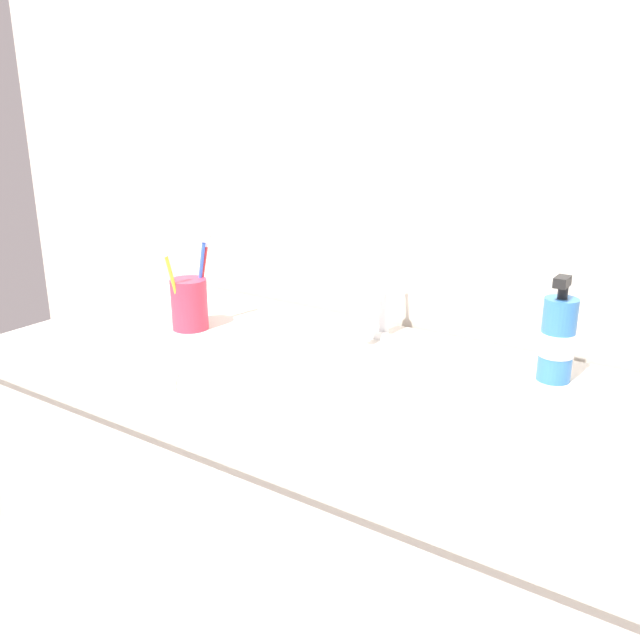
{
  "coord_description": "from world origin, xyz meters",
  "views": [
    {
      "loc": [
        0.56,
        -0.88,
        1.29
      ],
      "look_at": [
        -0.02,
        -0.0,
        0.95
      ],
      "focal_mm": 37.63,
      "sensor_mm": 36.0,
      "label": 1
    }
  ],
  "objects": [
    {
      "name": "sink_basin",
      "position": [
        -0.02,
        -0.03,
        0.81
      ],
      "size": [
        0.49,
        0.49,
        0.12
      ],
      "color": "white",
      "rests_on": "vanity_counter"
    },
    {
      "name": "toothbrush_blue",
      "position": [
        -0.35,
        0.06,
        0.97
      ],
      "size": [
        0.02,
        0.04,
        0.19
      ],
      "color": "blue",
      "rests_on": "toothbrush_cup"
    },
    {
      "name": "toothbrush_cup",
      "position": [
        -0.36,
        0.03,
        0.91
      ],
      "size": [
        0.07,
        0.07,
        0.1
      ],
      "primitive_type": "cylinder",
      "color": "#D8334C",
      "rests_on": "vanity_counter"
    },
    {
      "name": "vanity_counter",
      "position": [
        0.0,
        0.0,
        0.43
      ],
      "size": [
        1.29,
        0.57,
        0.86
      ],
      "color": "silver",
      "rests_on": "ground"
    },
    {
      "name": "soap_dispenser",
      "position": [
        0.31,
        0.18,
        0.93
      ],
      "size": [
        0.06,
        0.06,
        0.18
      ],
      "color": "#3372BF",
      "rests_on": "vanity_counter"
    },
    {
      "name": "faucet",
      "position": [
        -0.02,
        0.2,
        0.93
      ],
      "size": [
        0.02,
        0.15,
        0.13
      ],
      "color": "silver",
      "rests_on": "sink_basin"
    },
    {
      "name": "toothbrush_red",
      "position": [
        -0.35,
        0.07,
        0.96
      ],
      "size": [
        0.03,
        0.04,
        0.18
      ],
      "color": "red",
      "rests_on": "toothbrush_cup"
    },
    {
      "name": "tiled_wall_back",
      "position": [
        0.0,
        0.32,
        1.2
      ],
      "size": [
        2.49,
        0.04,
        2.4
      ],
      "primitive_type": "cube",
      "color": "beige",
      "rests_on": "ground"
    },
    {
      "name": "toothbrush_yellow",
      "position": [
        -0.36,
        -0.0,
        0.96
      ],
      "size": [
        0.01,
        0.05,
        0.18
      ],
      "color": "yellow",
      "rests_on": "toothbrush_cup"
    }
  ]
}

